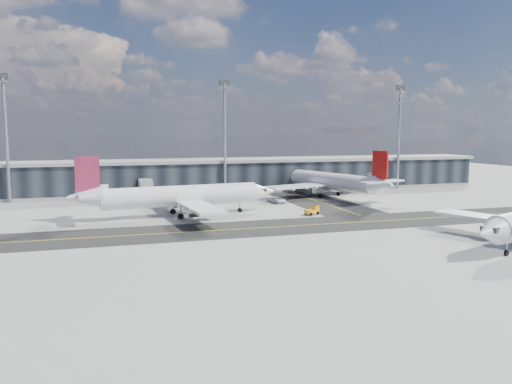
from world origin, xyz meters
TOP-DOWN VIEW (x-y plane):
  - ground at (0.00, 0.00)m, footprint 300.00×300.00m
  - taxiway_lanes at (3.91, 10.74)m, footprint 180.00×63.00m
  - terminal_concourse at (0.04, 54.93)m, footprint 152.00×19.80m
  - floodlight_masts at (0.00, 48.00)m, footprint 102.50×0.70m
  - airliner_af at (-15.77, 19.18)m, footprint 39.98×34.17m
  - airliner_redtail at (23.99, 37.58)m, footprint 34.01×39.44m
  - baggage_tug at (9.59, 13.70)m, footprint 3.23×2.41m
  - service_van at (8.07, 30.78)m, footprint 3.43×5.56m

SIDE VIEW (x-z plane):
  - ground at x=0.00m, z-range 0.00..0.00m
  - taxiway_lanes at x=3.91m, z-range -0.01..0.03m
  - service_van at x=8.07m, z-range 0.00..1.44m
  - baggage_tug at x=9.59m, z-range 0.00..1.83m
  - airliner_af at x=-15.77m, z-range -2.01..9.83m
  - airliner_redtail at x=23.99m, z-range -2.02..9.90m
  - terminal_concourse at x=0.04m, z-range -0.31..8.49m
  - floodlight_masts at x=0.00m, z-range 1.16..30.06m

